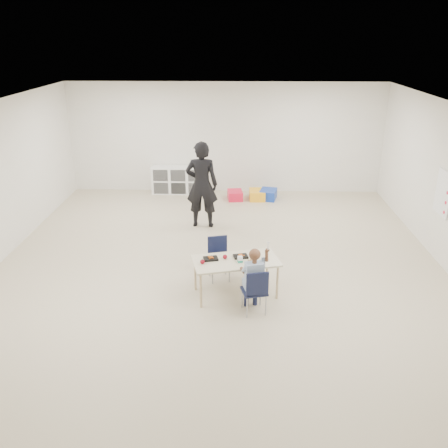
{
  "coord_description": "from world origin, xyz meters",
  "views": [
    {
      "loc": [
        0.31,
        -7.53,
        3.89
      ],
      "look_at": [
        0.09,
        0.01,
        0.85
      ],
      "focal_mm": 38.0,
      "sensor_mm": 36.0,
      "label": 1
    }
  ],
  "objects_px": {
    "table": "(236,277)",
    "child": "(255,277)",
    "chair_near": "(254,290)",
    "adult": "(202,185)",
    "cubby_shelf": "(179,180)"
  },
  "relations": [
    {
      "from": "table",
      "to": "child",
      "type": "height_order",
      "value": "child"
    },
    {
      "from": "adult",
      "to": "chair_near",
      "type": "bearing_deg",
      "value": 108.5
    },
    {
      "from": "child",
      "to": "cubby_shelf",
      "type": "height_order",
      "value": "child"
    },
    {
      "from": "cubby_shelf",
      "to": "adult",
      "type": "relative_size",
      "value": 0.75
    },
    {
      "from": "child",
      "to": "cubby_shelf",
      "type": "relative_size",
      "value": 0.82
    },
    {
      "from": "table",
      "to": "adult",
      "type": "bearing_deg",
      "value": 90.39
    },
    {
      "from": "table",
      "to": "cubby_shelf",
      "type": "height_order",
      "value": "cubby_shelf"
    },
    {
      "from": "table",
      "to": "chair_near",
      "type": "distance_m",
      "value": 0.57
    },
    {
      "from": "table",
      "to": "adult",
      "type": "distance_m",
      "value": 3.06
    },
    {
      "from": "chair_near",
      "to": "child",
      "type": "xyz_separation_m",
      "value": [
        0.0,
        0.0,
        0.21
      ]
    },
    {
      "from": "chair_near",
      "to": "cubby_shelf",
      "type": "bearing_deg",
      "value": 93.59
    },
    {
      "from": "table",
      "to": "child",
      "type": "bearing_deg",
      "value": -74.8
    },
    {
      "from": "chair_near",
      "to": "adult",
      "type": "height_order",
      "value": "adult"
    },
    {
      "from": "chair_near",
      "to": "adult",
      "type": "relative_size",
      "value": 0.39
    },
    {
      "from": "table",
      "to": "chair_near",
      "type": "height_order",
      "value": "chair_near"
    }
  ]
}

